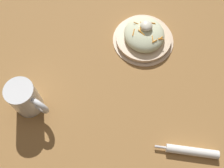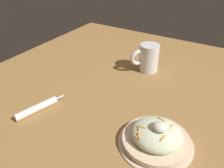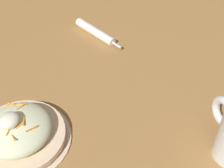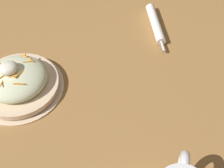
{
  "view_description": "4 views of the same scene",
  "coord_description": "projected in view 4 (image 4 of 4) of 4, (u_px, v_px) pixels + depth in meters",
  "views": [
    {
      "loc": [
        0.37,
        0.0,
        0.85
      ],
      "look_at": [
        0.01,
        0.05,
        0.06
      ],
      "focal_mm": 41.97,
      "sensor_mm": 36.0,
      "label": 1
    },
    {
      "loc": [
        -0.32,
        0.69,
        0.54
      ],
      "look_at": [
        0.05,
        0.07,
        0.08
      ],
      "focal_mm": 36.48,
      "sensor_mm": 36.0,
      "label": 2
    },
    {
      "loc": [
        -0.46,
        -0.22,
        0.61
      ],
      "look_at": [
        0.03,
        0.07,
        0.06
      ],
      "focal_mm": 51.65,
      "sensor_mm": 36.0,
      "label": 3
    },
    {
      "loc": [
        -0.16,
        -0.38,
        0.66
      ],
      "look_at": [
        0.03,
        0.07,
        0.06
      ],
      "focal_mm": 51.59,
      "sensor_mm": 36.0,
      "label": 4
    }
  ],
  "objects": [
    {
      "name": "salad_plate",
      "position": [
        17.0,
        81.0,
        0.82
      ],
      "size": [
        0.23,
        0.23,
        0.09
      ],
      "color": "beige",
      "rests_on": "ground_plane"
    },
    {
      "name": "napkin_roll",
      "position": [
        155.0,
        24.0,
        0.98
      ],
      "size": [
        0.07,
        0.2,
        0.03
      ],
      "color": "white",
      "rests_on": "ground_plane"
    },
    {
      "name": "ground_plane",
      "position": [
        112.0,
        123.0,
        0.77
      ],
      "size": [
        1.43,
        1.43,
        0.0
      ],
      "primitive_type": "plane",
      "color": "#9E703D"
    }
  ]
}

